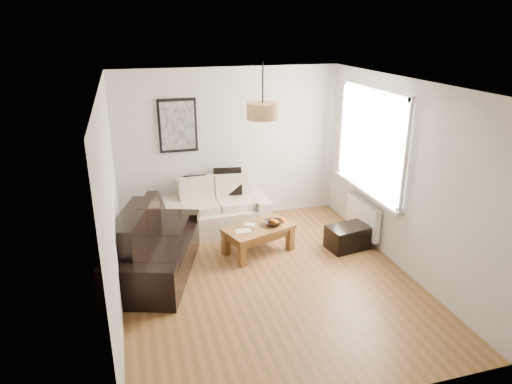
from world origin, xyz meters
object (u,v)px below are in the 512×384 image
object	(u,v)px
loveseat_cream	(217,206)
coffee_table	(258,239)
sofa_leather	(155,244)
ottoman	(348,237)

from	to	relation	value
loveseat_cream	coffee_table	world-z (taller)	loveseat_cream
sofa_leather	coffee_table	world-z (taller)	sofa_leather
ottoman	coffee_table	bearing A→B (deg)	169.63
sofa_leather	ottoman	distance (m)	2.89
loveseat_cream	sofa_leather	distance (m)	1.58
loveseat_cream	ottoman	size ratio (longest dim) A/B	2.68
loveseat_cream	ottoman	xyz separation A→B (m)	(1.79, -1.22, -0.24)
coffee_table	ottoman	distance (m)	1.38
coffee_table	loveseat_cream	bearing A→B (deg)	114.22
ottoman	sofa_leather	bearing A→B (deg)	178.43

